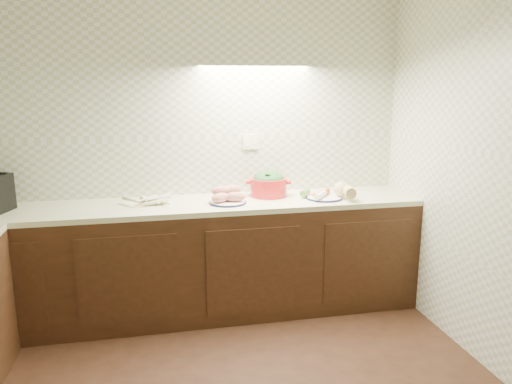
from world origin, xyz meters
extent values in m
cube|color=#A9B38E|center=(0.00, 1.78, 1.30)|extent=(3.60, 0.05, 2.60)
cube|color=beige|center=(0.55, 1.79, 1.32)|extent=(0.13, 0.01, 0.12)
cube|color=black|center=(0.00, 1.50, 0.43)|extent=(3.60, 0.60, 0.86)
cube|color=#EBEFBA|center=(0.00, 1.50, 0.88)|extent=(3.60, 0.60, 0.04)
cone|color=beige|center=(-0.41, 1.43, 0.92)|extent=(0.11, 0.19, 0.04)
cone|color=beige|center=(-0.36, 1.44, 0.92)|extent=(0.19, 0.11, 0.04)
cone|color=beige|center=(-0.24, 1.46, 0.92)|extent=(0.12, 0.22, 0.04)
cone|color=beige|center=(-0.40, 1.52, 0.92)|extent=(0.15, 0.20, 0.05)
cone|color=beige|center=(-0.41, 1.44, 0.92)|extent=(0.14, 0.19, 0.04)
cone|color=beige|center=(-0.35, 1.47, 0.92)|extent=(0.11, 0.18, 0.04)
cone|color=beige|center=(-0.28, 1.54, 0.92)|extent=(0.16, 0.19, 0.04)
cone|color=beige|center=(-0.22, 1.60, 0.95)|extent=(0.13, 0.22, 0.05)
cone|color=beige|center=(-0.41, 1.58, 0.94)|extent=(0.08, 0.22, 0.04)
cone|color=beige|center=(-0.29, 1.45, 0.94)|extent=(0.15, 0.15, 0.04)
cylinder|color=#0F103C|center=(0.30, 1.44, 0.91)|extent=(0.29, 0.29, 0.01)
cylinder|color=white|center=(0.30, 1.44, 0.91)|extent=(0.27, 0.27, 0.02)
ellipsoid|color=tan|center=(0.24, 1.41, 0.95)|extent=(0.16, 0.10, 0.07)
ellipsoid|color=tan|center=(0.35, 1.41, 0.95)|extent=(0.16, 0.10, 0.07)
ellipsoid|color=tan|center=(0.29, 1.49, 0.95)|extent=(0.16, 0.10, 0.07)
ellipsoid|color=tan|center=(0.26, 1.46, 0.99)|extent=(0.16, 0.10, 0.07)
ellipsoid|color=tan|center=(0.34, 1.48, 0.99)|extent=(0.16, 0.10, 0.07)
cylinder|color=black|center=(0.29, 1.62, 0.92)|extent=(0.13, 0.13, 0.05)
sphere|color=maroon|center=(0.28, 1.62, 0.96)|extent=(0.07, 0.07, 0.07)
sphere|color=silver|center=(0.32, 1.63, 0.95)|extent=(0.04, 0.04, 0.04)
cylinder|color=red|center=(0.66, 1.61, 0.97)|extent=(0.35, 0.35, 0.15)
cube|color=red|center=(0.50, 1.65, 1.01)|extent=(0.05, 0.07, 0.02)
cube|color=red|center=(0.82, 1.58, 1.01)|extent=(0.05, 0.07, 0.02)
ellipsoid|color=#2B6829|center=(0.66, 1.61, 1.03)|extent=(0.26, 0.26, 0.14)
cylinder|color=#0F103C|center=(1.07, 1.43, 0.91)|extent=(0.29, 0.29, 0.01)
cylinder|color=white|center=(1.07, 1.43, 0.91)|extent=(0.27, 0.27, 0.02)
cone|color=#E9591B|center=(1.07, 1.46, 0.93)|extent=(0.17, 0.10, 0.03)
cone|color=#E9591B|center=(1.07, 1.46, 0.93)|extent=(0.17, 0.06, 0.03)
cone|color=#E9591B|center=(1.07, 1.44, 0.93)|extent=(0.16, 0.12, 0.03)
cone|color=#E9591B|center=(1.03, 1.47, 0.95)|extent=(0.17, 0.09, 0.03)
cylinder|color=white|center=(1.02, 1.39, 0.94)|extent=(0.15, 0.17, 0.05)
cylinder|color=#41732F|center=(0.93, 1.50, 0.94)|extent=(0.11, 0.12, 0.05)
camera|label=1|loc=(-0.25, -2.20, 1.81)|focal=35.00mm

